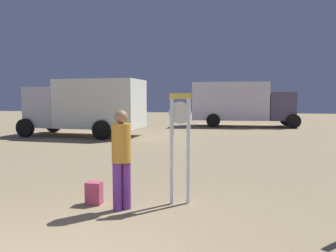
{
  "coord_description": "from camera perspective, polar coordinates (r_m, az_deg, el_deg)",
  "views": [
    {
      "loc": [
        2.06,
        -2.76,
        1.92
      ],
      "look_at": [
        0.47,
        5.43,
        1.2
      ],
      "focal_mm": 34.47,
      "sensor_mm": 36.0,
      "label": 1
    }
  ],
  "objects": [
    {
      "name": "box_truck_far",
      "position": [
        22.53,
        12.53,
        4.09
      ],
      "size": [
        6.99,
        2.59,
        2.99
      ],
      "color": "silver",
      "rests_on": "ground_plane"
    },
    {
      "name": "box_truck_near",
      "position": [
        16.87,
        -14.08,
        3.6
      ],
      "size": [
        6.13,
        2.91,
        2.83
      ],
      "color": "white",
      "rests_on": "ground_plane"
    },
    {
      "name": "person_near_clock",
      "position": [
        5.58,
        -8.22,
        -5.01
      ],
      "size": [
        0.33,
        0.33,
        1.72
      ],
      "color": "#723598",
      "rests_on": "ground_plane"
    },
    {
      "name": "standing_clock",
      "position": [
        5.81,
        2.15,
        -1.97
      ],
      "size": [
        0.4,
        0.21,
        2.01
      ],
      "color": "silver",
      "rests_on": "ground_plane"
    },
    {
      "name": "backpack",
      "position": [
        6.13,
        -12.91,
        -11.51
      ],
      "size": [
        0.28,
        0.24,
        0.4
      ],
      "color": "#BB4361",
      "rests_on": "ground_plane"
    }
  ]
}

